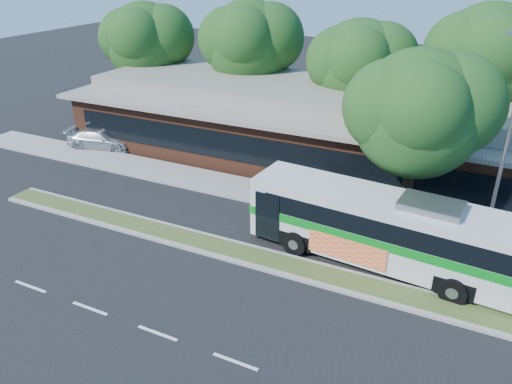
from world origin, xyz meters
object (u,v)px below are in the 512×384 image
at_px(sedan, 101,139).
at_px(sidewalk_tree, 429,111).
at_px(transit_bus, 391,226).
at_px(lamp_post, 507,140).

distance_m(sedan, sidewalk_tree, 20.98).
bearing_deg(transit_bus, lamp_post, 49.66).
height_order(transit_bus, sidewalk_tree, sidewalk_tree).
distance_m(transit_bus, sedan, 20.74).
height_order(sedan, sidewalk_tree, sidewalk_tree).
bearing_deg(lamp_post, sidewalk_tree, 173.95).
xyz_separation_m(transit_bus, sedan, (-19.97, 5.50, -1.17)).
bearing_deg(sidewalk_tree, sedan, 175.18).
xyz_separation_m(lamp_post, transit_bus, (-3.51, -3.45, -3.08)).
height_order(transit_bus, sedan, transit_bus).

